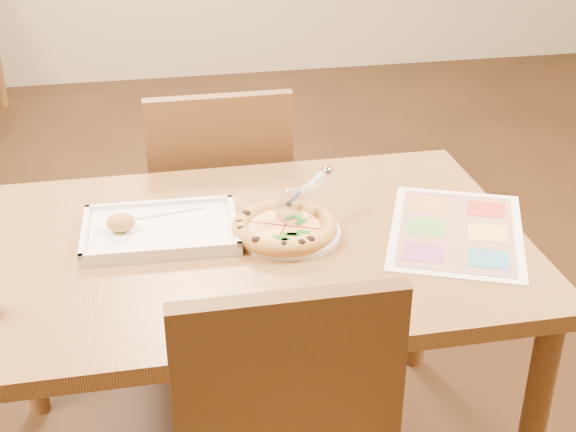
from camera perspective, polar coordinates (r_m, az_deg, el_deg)
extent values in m
cube|color=olive|center=(1.88, -2.94, -2.33)|extent=(1.30, 0.85, 0.04)
cylinder|color=brown|center=(2.39, -18.27, -6.73)|extent=(0.06, 0.06, 0.68)
cylinder|color=brown|center=(2.50, 9.52, -4.00)|extent=(0.06, 0.06, 0.68)
cube|color=brown|center=(1.48, 0.09, -12.96)|extent=(0.42, 0.04, 0.45)
cube|color=brown|center=(2.61, -5.09, 0.51)|extent=(0.42, 0.42, 0.04)
cube|color=brown|center=(2.34, -4.78, 3.31)|extent=(0.42, 0.04, 0.45)
cylinder|color=silver|center=(1.89, 0.00, -1.16)|extent=(0.29, 0.29, 0.01)
cylinder|color=gold|center=(1.87, -0.24, -0.99)|extent=(0.24, 0.24, 0.01)
cylinder|color=#FFE98A|center=(1.87, -0.24, -0.77)|extent=(0.20, 0.20, 0.01)
torus|color=gold|center=(1.87, -0.24, -0.74)|extent=(0.25, 0.25, 0.04)
cylinder|color=silver|center=(1.86, 0.13, 0.75)|extent=(0.08, 0.05, 0.09)
cube|color=silver|center=(1.89, 1.48, 1.96)|extent=(0.12, 0.09, 0.06)
cube|color=white|center=(1.91, -9.03, -1.11)|extent=(0.37, 0.26, 0.02)
cube|color=silver|center=(1.90, -9.06, -0.76)|extent=(0.18, 0.04, 0.00)
ellipsoid|color=#BB8B43|center=(1.90, -11.82, -0.45)|extent=(0.07, 0.05, 0.04)
cube|color=white|center=(1.95, 11.89, -1.03)|extent=(0.45, 0.51, 0.00)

